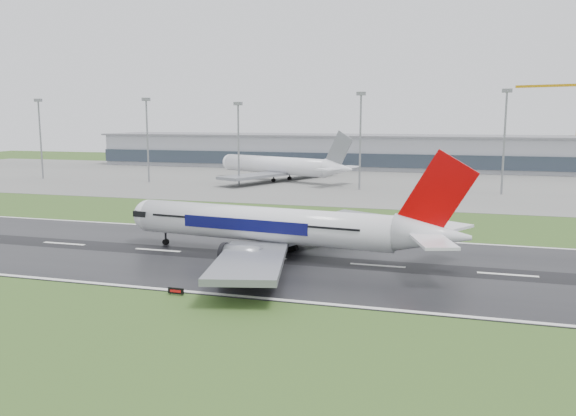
% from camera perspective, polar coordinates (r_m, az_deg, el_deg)
% --- Properties ---
extents(ground, '(520.00, 520.00, 0.00)m').
position_cam_1_polar(ground, '(109.40, -12.57, -4.08)').
color(ground, '#2E4E1C').
rests_on(ground, ground).
extents(runway, '(400.00, 45.00, 0.10)m').
position_cam_1_polar(runway, '(109.38, -12.57, -4.05)').
color(runway, black).
rests_on(runway, ground).
extents(apron, '(400.00, 130.00, 0.08)m').
position_cam_1_polar(apron, '(225.63, 2.82, 2.73)').
color(apron, slate).
rests_on(apron, ground).
extents(terminal, '(240.00, 36.00, 15.00)m').
position_cam_1_polar(terminal, '(283.55, 5.66, 5.46)').
color(terminal, '#93959E').
rests_on(terminal, ground).
extents(main_airliner, '(68.41, 65.82, 18.30)m').
position_cam_1_polar(main_airliner, '(100.18, -0.33, 0.34)').
color(main_airliner, white).
rests_on(main_airliner, runway).
extents(parked_airliner, '(81.82, 79.55, 18.61)m').
position_cam_1_polar(parked_airliner, '(222.20, -0.74, 5.07)').
color(parked_airliner, white).
rests_on(parked_airliner, apron).
extents(runway_sign, '(2.29, 0.86, 1.04)m').
position_cam_1_polar(runway_sign, '(82.06, -10.88, -8.00)').
color(runway_sign, black).
rests_on(runway_sign, ground).
extents(floodmast_0, '(0.64, 0.64, 29.93)m').
position_cam_1_polar(floodmast_0, '(249.05, -22.98, 6.06)').
color(floodmast_0, gray).
rests_on(floodmast_0, ground).
extents(floodmast_1, '(0.64, 0.64, 29.88)m').
position_cam_1_polar(floodmast_1, '(222.60, -13.53, 6.26)').
color(floodmast_1, gray).
rests_on(floodmast_1, ground).
extents(floodmast_2, '(0.64, 0.64, 28.13)m').
position_cam_1_polar(floodmast_2, '(207.30, -4.85, 6.06)').
color(floodmast_2, gray).
rests_on(floodmast_2, ground).
extents(floodmast_3, '(0.64, 0.64, 31.09)m').
position_cam_1_polar(floodmast_3, '(195.97, 7.06, 6.29)').
color(floodmast_3, gray).
rests_on(floodmast_3, ground).
extents(floodmast_4, '(0.64, 0.64, 31.49)m').
position_cam_1_polar(floodmast_4, '(193.94, 20.33, 5.85)').
color(floodmast_4, gray).
rests_on(floodmast_4, ground).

